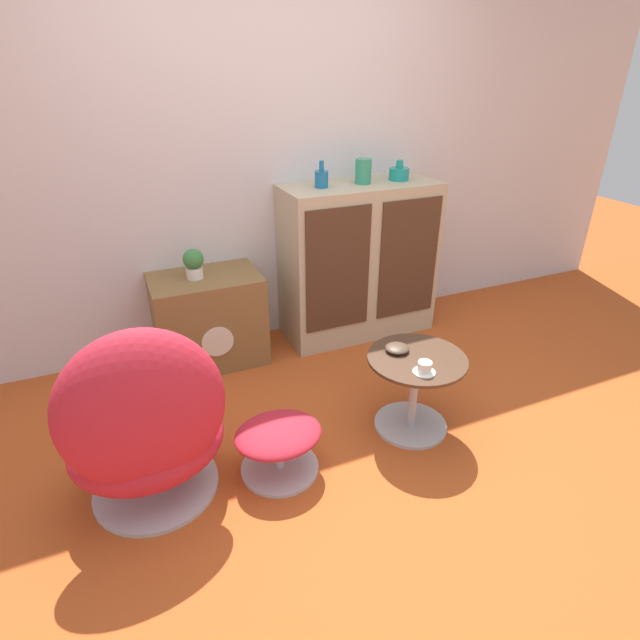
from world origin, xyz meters
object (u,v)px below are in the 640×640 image
tv_console (209,319)px  bowl (397,348)px  egg_chair (146,428)px  ottoman (279,441)px  vase_inner_left (363,171)px  potted_plant (194,263)px  coffee_table (414,387)px  vase_inner_right (399,173)px  vase_leftmost (321,178)px  sideboard (358,261)px  teacup (424,368)px

tv_console → bowl: bearing=-53.2°
egg_chair → ottoman: egg_chair is taller
vase_inner_left → potted_plant: bearing=-179.9°
coffee_table → potted_plant: potted_plant is taller
tv_console → vase_inner_left: size_ratio=4.28×
vase_inner_right → potted_plant: 1.51m
coffee_table → vase_inner_right: (0.54, 1.16, 0.88)m
ottoman → vase_leftmost: 1.70m
coffee_table → bowl: (-0.06, 0.10, 0.20)m
sideboard → egg_chair: bearing=-145.1°
egg_chair → teacup: bearing=-7.1°
teacup → ottoman: bearing=171.5°
teacup → vase_inner_left: bearing=76.5°
sideboard → teacup: bearing=-103.0°
vase_leftmost → bowl: (-0.02, -1.06, -0.69)m
potted_plant → teacup: (0.86, -1.29, -0.24)m
ottoman → vase_inner_right: 2.02m
tv_console → potted_plant: (-0.05, 0.00, 0.41)m
vase_inner_left → sideboard: bearing=-163.1°
tv_console → vase_inner_right: size_ratio=5.04×
coffee_table → potted_plant: 1.54m
tv_console → bowl: tv_console is taller
sideboard → egg_chair: (-1.61, -1.12, -0.14)m
tv_console → vase_inner_right: 1.63m
bowl → ottoman: bearing=-170.3°
coffee_table → potted_plant: (-0.91, 1.16, 0.45)m
vase_leftmost → potted_plant: bearing=-179.9°
ottoman → tv_console: bearing=93.5°
egg_chair → coffee_table: size_ratio=1.77×
teacup → sideboard: bearing=77.0°
sideboard → bowl: (-0.31, -1.06, -0.08)m
tv_console → vase_leftmost: size_ratio=4.08×
ottoman → vase_inner_left: bearing=48.6°
vase_leftmost → bowl: vase_leftmost is taller
coffee_table → vase_leftmost: bearing=92.0°
potted_plant → coffee_table: bearing=-51.8°
egg_chair → teacup: 1.33m
vase_leftmost → vase_inner_right: vase_leftmost is taller
tv_console → egg_chair: bearing=-114.3°
sideboard → vase_leftmost: bearing=179.2°
egg_chair → coffee_table: egg_chair is taller
egg_chair → teacup: (1.31, -0.16, 0.07)m
vase_inner_right → bowl: 1.39m
ottoman → teacup: teacup is taller
sideboard → egg_chair: sideboard is taller
egg_chair → coffee_table: bearing=-1.2°
ottoman → vase_inner_right: (1.32, 1.18, 0.96)m
sideboard → teacup: sideboard is taller
potted_plant → tv_console: bearing=-0.5°
egg_chair → coffee_table: (1.36, -0.03, -0.14)m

